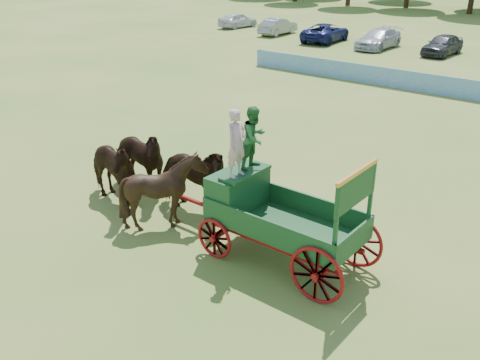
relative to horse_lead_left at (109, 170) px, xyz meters
The scene contains 8 objects.
ground 5.42m from the horse_lead_left, 13.81° to the left, with size 160.00×160.00×0.00m, color olive.
horse_lead_left is the anchor object (origin of this frame).
horse_lead_right 1.10m from the horse_lead_left, 90.00° to the left, with size 1.18×2.58×2.18m, color black.
horse_wheel_left 2.40m from the horse_lead_left, ahead, with size 1.76×1.98×2.19m, color black.
horse_wheel_right 2.64m from the horse_lead_left, 24.62° to the left, with size 1.18×2.58×2.18m, color black.
farm_dray 5.41m from the horse_lead_left, ahead, with size 6.00×2.00×3.85m.
sponsor_banner 19.72m from the horse_lead_left, 77.83° to the left, with size 26.00×0.08×1.05m, color #1C609A.
parked_cars 31.00m from the horse_lead_left, 91.20° to the left, with size 37.24×7.52×1.64m.
Camera 1 is at (7.34, -10.47, 7.41)m, focal length 40.00 mm.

